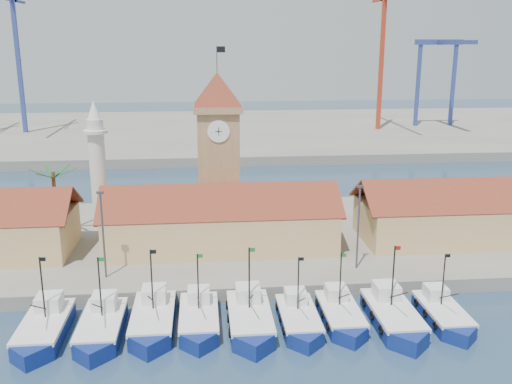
{
  "coord_description": "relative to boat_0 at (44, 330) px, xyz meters",
  "views": [
    {
      "loc": [
        -1.85,
        -43.0,
        24.74
      ],
      "look_at": [
        3.89,
        18.0,
        8.49
      ],
      "focal_mm": 40.0,
      "sensor_mm": 36.0,
      "label": 1
    }
  ],
  "objects": [
    {
      "name": "clock_tower",
      "position": [
        15.84,
        23.42,
        11.18
      ],
      "size": [
        5.8,
        5.8,
        22.7
      ],
      "color": "tan",
      "rests_on": "quay"
    },
    {
      "name": "boat_8",
      "position": [
        35.34,
        -0.45,
        -0.09
      ],
      "size": [
        3.24,
        8.87,
        6.71
      ],
      "color": "navy",
      "rests_on": "ground"
    },
    {
      "name": "hall_right",
      "position": [
        47.84,
        17.42,
        3.21
      ],
      "size": [
        31.2,
        10.13,
        7.61
      ],
      "color": "tan",
      "rests_on": "quay"
    },
    {
      "name": "palm_tree",
      "position": [
        -4.16,
        23.42,
        5.47
      ],
      "size": [
        5.6,
        5.03,
        8.39
      ],
      "color": "brown",
      "rests_on": "quay"
    },
    {
      "name": "hall_center",
      "position": [
        15.84,
        17.42,
        3.21
      ],
      "size": [
        27.04,
        10.13,
        7.61
      ],
      "color": "tan",
      "rests_on": "quay"
    },
    {
      "name": "quay",
      "position": [
        15.84,
        21.42,
        -0.03
      ],
      "size": [
        140.0,
        32.0,
        1.5
      ],
      "primitive_type": "cube",
      "color": "gray",
      "rests_on": "ground"
    },
    {
      "name": "terminal",
      "position": [
        15.84,
        107.42,
        0.22
      ],
      "size": [
        240.0,
        80.0,
        2.0
      ],
      "primitive_type": "cube",
      "color": "gray",
      "rests_on": "ground"
    },
    {
      "name": "boat_6",
      "position": [
        26.03,
        0.29,
        -0.07
      ],
      "size": [
        3.29,
        9.01,
        6.82
      ],
      "color": "navy",
      "rests_on": "ground"
    },
    {
      "name": "boat_1",
      "position": [
        4.84,
        -0.14,
        -0.02
      ],
      "size": [
        3.56,
        9.76,
        7.39
      ],
      "color": "navy",
      "rests_on": "ground"
    },
    {
      "name": "crane_red_right",
      "position": [
        60.67,
        100.56,
        24.25
      ],
      "size": [
        1.0,
        35.49,
        41.09
      ],
      "color": "#B7331C",
      "rests_on": "terminal"
    },
    {
      "name": "boat_0",
      "position": [
        0.0,
        0.0,
        0.0
      ],
      "size": [
        3.63,
        9.96,
        7.53
      ],
      "color": "navy",
      "rests_on": "ground"
    },
    {
      "name": "boat_7",
      "position": [
        30.6,
        -0.7,
        0.02
      ],
      "size": [
        3.73,
        10.22,
        7.74
      ],
      "color": "navy",
      "rests_on": "ground"
    },
    {
      "name": "ground",
      "position": [
        15.84,
        -2.58,
        -0.78
      ],
      "size": [
        400.0,
        400.0,
        0.0
      ],
      "primitive_type": "plane",
      "color": "#1C344C",
      "rests_on": "ground"
    },
    {
      "name": "gantry",
      "position": [
        77.84,
        104.07,
        19.26
      ],
      "size": [
        13.0,
        22.0,
        23.2
      ],
      "color": "#303F93",
      "rests_on": "terminal"
    },
    {
      "name": "minaret",
      "position": [
        0.84,
        25.42,
        8.95
      ],
      "size": [
        3.0,
        3.0,
        16.3
      ],
      "color": "silver",
      "rests_on": "quay"
    },
    {
      "name": "lamp_posts",
      "position": [
        16.34,
        9.42,
        5.7
      ],
      "size": [
        80.7,
        0.25,
        9.03
      ],
      "color": "#3F3F44",
      "rests_on": "quay"
    },
    {
      "name": "crane_blue_near",
      "position": [
        -31.54,
        103.82,
        23.73
      ],
      "size": [
        1.0,
        33.68,
        40.41
      ],
      "color": "#303F93",
      "rests_on": "terminal"
    },
    {
      "name": "boat_5",
      "position": [
        22.11,
        -0.17,
        -0.08
      ],
      "size": [
        3.27,
        8.96,
        6.78
      ],
      "color": "navy",
      "rests_on": "ground"
    },
    {
      "name": "boat_3",
      "position": [
        13.25,
        0.62,
        -0.05
      ],
      "size": [
        3.42,
        9.37,
        7.09
      ],
      "color": "navy",
      "rests_on": "ground"
    },
    {
      "name": "boat_2",
      "position": [
        9.19,
        0.7,
        0.01
      ],
      "size": [
        3.67,
        10.06,
        7.61
      ],
      "color": "navy",
      "rests_on": "ground"
    },
    {
      "name": "boat_4",
      "position": [
        17.77,
        -0.02,
        0.02
      ],
      "size": [
        3.75,
        10.27,
        7.77
      ],
      "color": "navy",
      "rests_on": "ground"
    }
  ]
}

